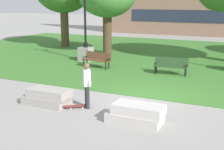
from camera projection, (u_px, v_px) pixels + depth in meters
ground_plane at (146, 98)px, 12.77m from camera, size 140.00×140.00×0.00m
grass_lawn at (193, 58)px, 21.58m from camera, size 40.00×20.00×0.02m
concrete_block_center at (48, 97)px, 11.95m from camera, size 1.89×0.90×0.64m
concrete_block_left at (136, 114)px, 10.15m from camera, size 1.85×0.90×0.64m
person_skateboarder at (87, 83)px, 11.45m from camera, size 0.59×0.50×1.71m
skateboard at (76, 106)px, 11.61m from camera, size 0.93×0.78×0.14m
park_bench_near_right at (97, 59)px, 18.55m from camera, size 1.86×0.77×0.90m
park_bench_far_left at (171, 65)px, 16.78m from camera, size 1.84×0.69×0.90m
lamp_post_left at (86, 46)px, 20.45m from camera, size 1.32×0.80×4.78m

